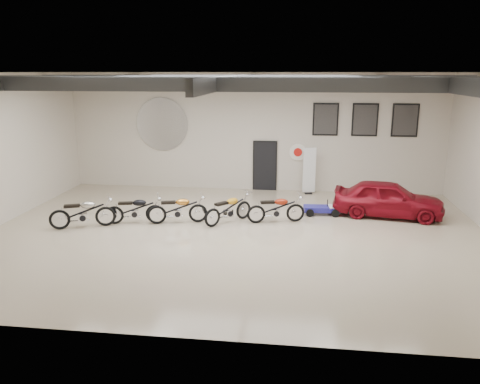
# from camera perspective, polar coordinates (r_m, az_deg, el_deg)

# --- Properties ---
(floor) EXTENTS (16.00, 12.00, 0.01)m
(floor) POSITION_cam_1_polar(r_m,az_deg,el_deg) (14.89, -0.57, -5.25)
(floor) COLOR tan
(floor) RESTS_ON ground
(ceiling) EXTENTS (16.00, 12.00, 0.01)m
(ceiling) POSITION_cam_1_polar(r_m,az_deg,el_deg) (14.01, -0.62, 14.37)
(ceiling) COLOR slate
(ceiling) RESTS_ON back_wall
(back_wall) EXTENTS (16.00, 0.02, 5.00)m
(back_wall) POSITION_cam_1_polar(r_m,az_deg,el_deg) (20.13, 1.69, 7.26)
(back_wall) COLOR beige
(back_wall) RESTS_ON floor
(ceiling_beams) EXTENTS (15.80, 11.80, 0.32)m
(ceiling_beams) POSITION_cam_1_polar(r_m,az_deg,el_deg) (14.02, -0.62, 13.35)
(ceiling_beams) COLOR #53565A
(ceiling_beams) RESTS_ON ceiling
(door) EXTENTS (0.92, 0.08, 2.10)m
(door) POSITION_cam_1_polar(r_m,az_deg,el_deg) (20.28, 3.05, 3.15)
(door) COLOR black
(door) RESTS_ON back_wall
(logo_plaque) EXTENTS (2.30, 0.06, 1.16)m
(logo_plaque) POSITION_cam_1_polar(r_m,az_deg,el_deg) (20.81, -9.47, 8.14)
(logo_plaque) COLOR silver
(logo_plaque) RESTS_ON back_wall
(poster_left) EXTENTS (1.05, 0.08, 1.35)m
(poster_left) POSITION_cam_1_polar(r_m,az_deg,el_deg) (19.97, 10.39, 8.71)
(poster_left) COLOR black
(poster_left) RESTS_ON back_wall
(poster_mid) EXTENTS (1.05, 0.08, 1.35)m
(poster_mid) POSITION_cam_1_polar(r_m,az_deg,el_deg) (20.13, 14.99, 8.50)
(poster_mid) COLOR black
(poster_mid) RESTS_ON back_wall
(poster_right) EXTENTS (1.05, 0.08, 1.35)m
(poster_right) POSITION_cam_1_polar(r_m,az_deg,el_deg) (20.41, 19.48, 8.25)
(poster_right) COLOR black
(poster_right) RESTS_ON back_wall
(oil_sign) EXTENTS (0.72, 0.10, 0.72)m
(oil_sign) POSITION_cam_1_polar(r_m,az_deg,el_deg) (20.12, 7.07, 4.85)
(oil_sign) COLOR white
(oil_sign) RESTS_ON back_wall
(banner_stand) EXTENTS (0.55, 0.28, 1.94)m
(banner_stand) POSITION_cam_1_polar(r_m,az_deg,el_deg) (19.82, 8.43, 2.51)
(banner_stand) COLOR white
(banner_stand) RESTS_ON floor
(motorcycle_silver) EXTENTS (2.16, 1.36, 1.08)m
(motorcycle_silver) POSITION_cam_1_polar(r_m,az_deg,el_deg) (16.25, -18.66, -2.34)
(motorcycle_silver) COLOR silver
(motorcycle_silver) RESTS_ON floor
(motorcycle_black) EXTENTS (2.02, 1.04, 1.01)m
(motorcycle_black) POSITION_cam_1_polar(r_m,az_deg,el_deg) (16.25, -12.74, -2.04)
(motorcycle_black) COLOR silver
(motorcycle_black) RESTS_ON floor
(motorcycle_gold) EXTENTS (2.08, 1.10, 1.03)m
(motorcycle_gold) POSITION_cam_1_polar(r_m,az_deg,el_deg) (16.01, -7.64, -2.01)
(motorcycle_gold) COLOR silver
(motorcycle_gold) RESTS_ON floor
(motorcycle_yellow) EXTENTS (1.76, 1.86, 1.02)m
(motorcycle_yellow) POSITION_cam_1_polar(r_m,az_deg,el_deg) (15.92, -1.44, -2.00)
(motorcycle_yellow) COLOR silver
(motorcycle_yellow) RESTS_ON floor
(motorcycle_red) EXTENTS (2.04, 1.06, 1.01)m
(motorcycle_red) POSITION_cam_1_polar(r_m,az_deg,el_deg) (15.99, 4.41, -1.98)
(motorcycle_red) COLOR silver
(motorcycle_red) RESTS_ON floor
(go_kart) EXTENTS (1.63, 0.82, 0.57)m
(go_kart) POSITION_cam_1_polar(r_m,az_deg,el_deg) (17.16, 10.40, -1.79)
(go_kart) COLOR navy
(go_kart) RESTS_ON floor
(vintage_car) EXTENTS (2.11, 4.00, 1.30)m
(vintage_car) POSITION_cam_1_polar(r_m,az_deg,el_deg) (17.42, 17.60, -0.77)
(vintage_car) COLOR maroon
(vintage_car) RESTS_ON floor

